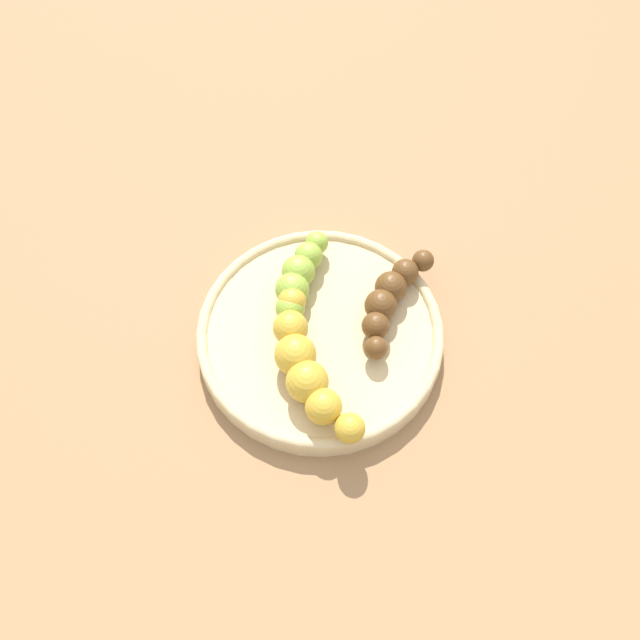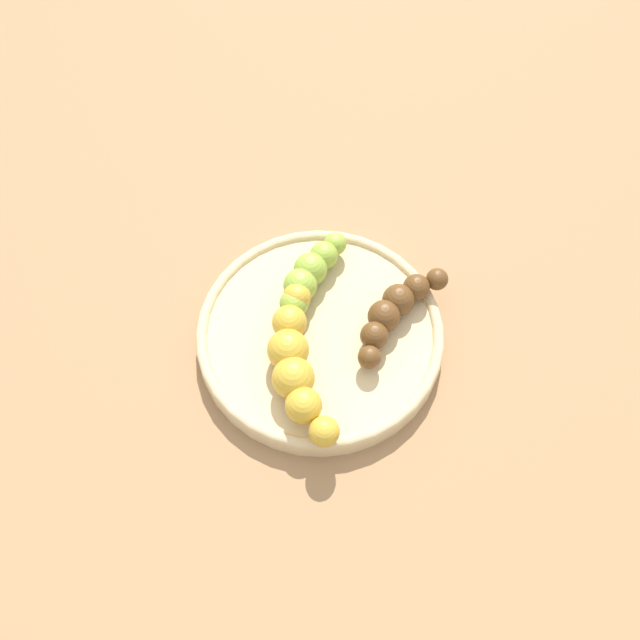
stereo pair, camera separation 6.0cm
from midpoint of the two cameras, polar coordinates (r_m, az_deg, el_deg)
ground_plane at (r=0.63m, az=2.70°, el=-1.95°), size 2.40×2.40×0.00m
fruit_bowl at (r=0.62m, az=2.75°, el=-1.42°), size 0.22×0.22×0.02m
banana_green at (r=0.62m, az=1.79°, el=3.20°), size 0.05×0.11×0.03m
banana_spotted at (r=0.58m, az=0.96°, el=-3.82°), size 0.07×0.14×0.04m
banana_overripe at (r=0.61m, az=8.96°, el=0.53°), size 0.07×0.11×0.03m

